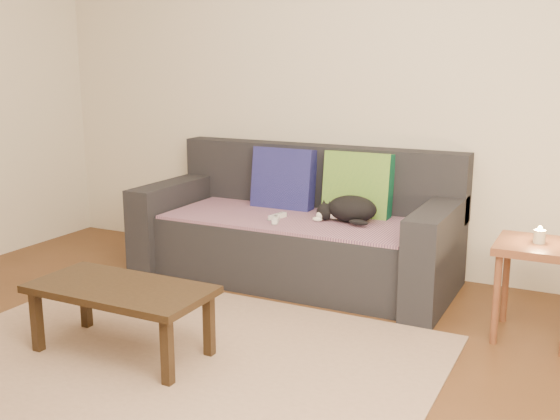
% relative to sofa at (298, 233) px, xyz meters
% --- Properties ---
extents(ground, '(4.50, 4.50, 0.00)m').
position_rel_sofa_xyz_m(ground, '(0.00, -1.57, -0.31)').
color(ground, brown).
rests_on(ground, ground).
extents(back_wall, '(4.50, 0.04, 2.60)m').
position_rel_sofa_xyz_m(back_wall, '(0.00, 0.43, 0.99)').
color(back_wall, beige).
rests_on(back_wall, ground).
extents(sofa, '(2.10, 0.94, 0.87)m').
position_rel_sofa_xyz_m(sofa, '(0.00, 0.00, 0.00)').
color(sofa, '#232328').
rests_on(sofa, ground).
extents(throw_blanket, '(1.66, 0.74, 0.02)m').
position_rel_sofa_xyz_m(throw_blanket, '(0.00, -0.09, 0.12)').
color(throw_blanket, '#442B50').
rests_on(throw_blanket, sofa).
extents(cushion_navy, '(0.45, 0.17, 0.46)m').
position_rel_sofa_xyz_m(cushion_navy, '(-0.19, 0.17, 0.32)').
color(cushion_navy, '#101347').
rests_on(cushion_navy, throw_blanket).
extents(cushion_green, '(0.46, 0.17, 0.47)m').
position_rel_sofa_xyz_m(cushion_green, '(0.36, 0.17, 0.32)').
color(cushion_green, '#0C4E34').
rests_on(cushion_green, throw_blanket).
extents(cat, '(0.43, 0.34, 0.17)m').
position_rel_sofa_xyz_m(cat, '(0.38, -0.04, 0.21)').
color(cat, black).
rests_on(cat, throw_blanket).
extents(wii_remote_a, '(0.09, 0.15, 0.03)m').
position_rel_sofa_xyz_m(wii_remote_a, '(-0.04, -0.26, 0.15)').
color(wii_remote_a, white).
rests_on(wii_remote_a, throw_blanket).
extents(wii_remote_b, '(0.06, 0.15, 0.03)m').
position_rel_sofa_xyz_m(wii_remote_b, '(-0.07, -0.17, 0.15)').
color(wii_remote_b, white).
rests_on(wii_remote_b, throw_blanket).
extents(side_table, '(0.42, 0.42, 0.52)m').
position_rel_sofa_xyz_m(side_table, '(1.54, -0.36, 0.12)').
color(side_table, brown).
rests_on(side_table, ground).
extents(candle, '(0.06, 0.06, 0.09)m').
position_rel_sofa_xyz_m(candle, '(1.54, -0.36, 0.25)').
color(candle, beige).
rests_on(candle, side_table).
extents(rug, '(2.50, 1.80, 0.01)m').
position_rel_sofa_xyz_m(rug, '(0.00, -1.42, -0.30)').
color(rug, tan).
rests_on(rug, ground).
extents(coffee_table, '(0.91, 0.45, 0.36)m').
position_rel_sofa_xyz_m(coffee_table, '(-0.26, -1.50, 0.01)').
color(coffee_table, '#302012').
rests_on(coffee_table, rug).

